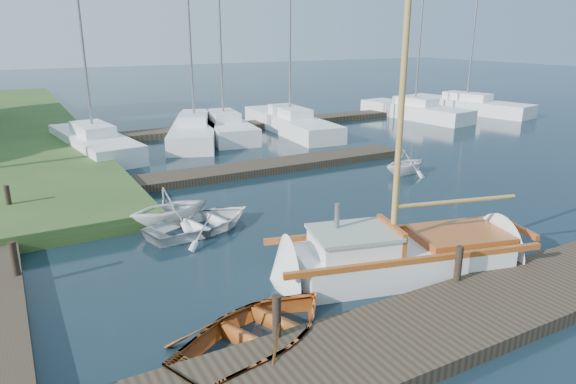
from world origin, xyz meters
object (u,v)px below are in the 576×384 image
tender_d (406,161)px  tender_b (170,205)px  mooring_post_1 (277,316)px  marina_boat_3 (290,121)px  mooring_post_5 (8,198)px  marina_boat_1 (195,129)px  mooring_post_4 (14,258)px  marina_boat_6 (415,110)px  marina_boat_2 (224,126)px  sailboat (405,258)px  marina_boat_0 (94,141)px  marina_boat_7 (466,104)px  tender_a (201,219)px  dinghy (260,327)px  mooring_post_2 (459,263)px

tender_d → tender_b: bearing=91.6°
mooring_post_1 → marina_boat_3: 21.73m
mooring_post_1 → mooring_post_5: same height
mooring_post_5 → marina_boat_1: (9.17, 9.32, -0.14)m
tender_b → marina_boat_3: size_ratio=0.21×
mooring_post_4 → marina_boat_6: (24.43, 13.89, -0.14)m
marina_boat_3 → marina_boat_6: size_ratio=1.23×
marina_boat_2 → sailboat: bearing=180.0°
marina_boat_0 → marina_boat_3: size_ratio=1.02×
tender_d → marina_boat_1: 12.21m
marina_boat_0 → marina_boat_1: 5.43m
marina_boat_1 → marina_boat_7: size_ratio=0.80×
marina_boat_6 → marina_boat_7: 5.13m
marina_boat_2 → marina_boat_3: 4.02m
tender_a → marina_boat_3: size_ratio=0.29×
dinghy → marina_boat_2: bearing=-42.0°
mooring_post_1 → tender_a: bearing=82.4°
mooring_post_1 → mooring_post_4: same height
mooring_post_5 → marina_boat_1: marina_boat_1 is taller
dinghy → tender_a: 6.10m
tender_a → marina_boat_1: (4.33, 13.01, 0.21)m
mooring_post_5 → tender_b: bearing=-34.0°
sailboat → marina_boat_2: 18.05m
sailboat → marina_boat_0: size_ratio=0.84×
dinghy → mooring_post_2: bearing=-115.3°
mooring_post_4 → tender_d: size_ratio=0.38×
marina_boat_0 → marina_boat_6: bearing=-96.3°
sailboat → marina_boat_1: size_ratio=1.03×
mooring_post_4 → marina_boat_2: marina_boat_2 is taller
sailboat → marina_boat_2: marina_boat_2 is taller
marina_boat_6 → mooring_post_1: bearing=125.7°
marina_boat_0 → marina_boat_7: size_ratio=0.98×
sailboat → dinghy: size_ratio=2.74×
mooring_post_5 → tender_a: bearing=-37.3°
mooring_post_2 → marina_boat_6: bearing=49.9°
marina_boat_6 → sailboat: bearing=130.2°
marina_boat_1 → marina_boat_6: 15.27m
tender_b → tender_a: bearing=-150.2°
mooring_post_5 → sailboat: sailboat is taller
marina_boat_0 → dinghy: bearing=172.3°
mooring_post_4 → dinghy: bearing=-51.1°
tender_b → marina_boat_1: (4.99, 12.15, -0.08)m
mooring_post_5 → marina_boat_7: marina_boat_7 is taller
mooring_post_1 → mooring_post_5: bearing=111.8°
mooring_post_1 → marina_boat_6: bearing=42.8°
mooring_post_2 → marina_boat_7: bearing=42.3°
mooring_post_2 → dinghy: (-4.70, 0.30, -0.33)m
mooring_post_1 → tender_b: 7.18m
mooring_post_1 → tender_b: size_ratio=0.33×
marina_boat_1 → tender_b: bearing=-180.0°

